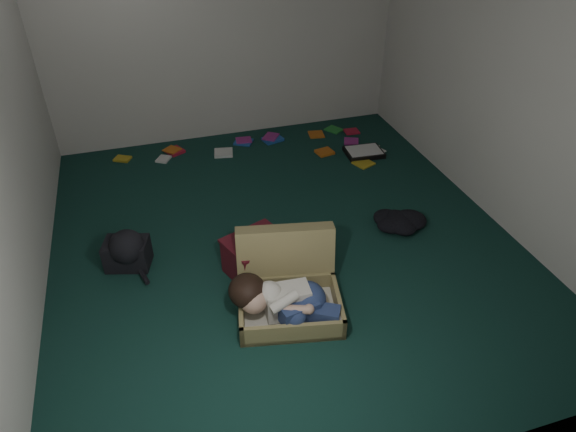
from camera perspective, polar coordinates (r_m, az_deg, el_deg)
floor at (r=4.64m, az=-0.55°, el=-2.51°), size 4.50×4.50×0.00m
wall_back at (r=6.06m, az=-7.16°, el=20.24°), size 4.50×0.00×4.50m
wall_front at (r=2.25m, az=16.24°, el=-9.70°), size 4.50×0.00×4.50m
wall_right at (r=4.90m, az=23.13°, el=14.17°), size 0.00×4.50×4.50m
suitcase at (r=3.92m, az=-0.01°, el=-7.77°), size 0.89×0.87×0.55m
person at (r=3.75m, az=-0.53°, el=-9.30°), size 0.78×0.51×0.34m
maroon_bin at (r=4.21m, az=-3.60°, el=-4.36°), size 0.58×0.52×0.33m
backpack at (r=4.48m, az=-17.44°, el=-3.90°), size 0.53×0.47×0.27m
clothing_pile at (r=4.86m, az=13.32°, el=-0.56°), size 0.51×0.43×0.15m
paper_tray at (r=6.03m, az=8.43°, el=7.03°), size 0.44×0.34×0.06m
book_scatter at (r=6.14m, az=-0.95°, el=7.74°), size 3.02×1.15×0.02m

